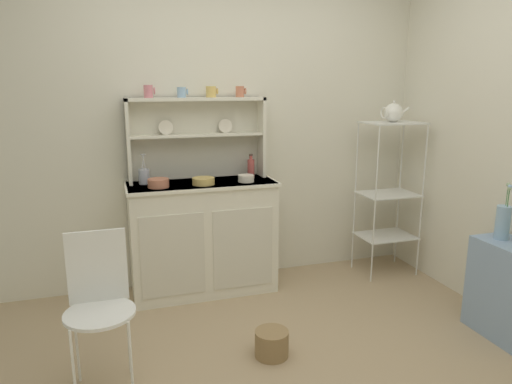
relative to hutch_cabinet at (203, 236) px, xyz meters
name	(u,v)px	position (x,y,z in m)	size (l,w,h in m)	color
wall_back	(228,128)	(0.27, 0.26, 0.80)	(3.84, 0.05, 2.50)	silver
hutch_cabinet	(203,236)	(0.00, 0.00, 0.00)	(1.12, 0.45, 0.87)	silver
hutch_shelf_unit	(196,131)	(0.00, 0.16, 0.79)	(1.04, 0.18, 0.62)	silver
bakers_rack	(389,184)	(1.56, -0.09, 0.33)	(0.46, 0.34, 1.29)	silver
side_shelf_blue	(510,291)	(1.71, -1.27, -0.14)	(0.28, 0.48, 0.62)	#849EBC
wire_chair	(99,296)	(-0.75, -1.02, 0.07)	(0.36, 0.36, 0.85)	white
floor_basket	(272,343)	(0.20, -1.03, -0.37)	(0.20, 0.20, 0.16)	#93754C
cup_rose_0	(149,91)	(-0.35, 0.12, 1.09)	(0.08, 0.07, 0.09)	#D17A84
cup_sky_1	(182,92)	(-0.11, 0.12, 1.08)	(0.08, 0.06, 0.08)	#8EB2D1
cup_gold_2	(211,92)	(0.11, 0.12, 1.09)	(0.09, 0.08, 0.08)	#DBB760
cup_terracotta_3	(240,92)	(0.34, 0.12, 1.09)	(0.08, 0.07, 0.08)	#C67556
bowl_mixing_large	(158,183)	(-0.33, -0.07, 0.45)	(0.15, 0.15, 0.06)	#C67556
bowl_floral_medium	(203,181)	(0.00, -0.07, 0.45)	(0.16, 0.16, 0.05)	#DBB760
bowl_cream_small	(246,178)	(0.33, -0.07, 0.45)	(0.12, 0.12, 0.05)	silver
jam_bottle	(251,168)	(0.41, 0.09, 0.50)	(0.06, 0.06, 0.18)	#B74C47
utensil_jar	(144,176)	(-0.41, 0.08, 0.48)	(0.08, 0.08, 0.23)	#B2B7C6
porcelain_teapot	(393,113)	(1.56, -0.09, 0.92)	(0.24, 0.15, 0.17)	white
flower_vase	(503,221)	(1.72, -1.15, 0.29)	(0.09, 0.09, 0.37)	#8EB2D1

